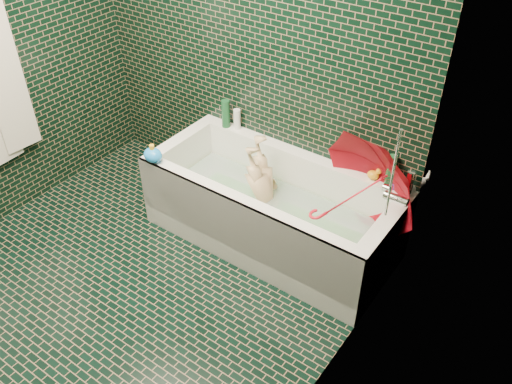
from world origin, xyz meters
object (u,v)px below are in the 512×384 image
Objects in this scene: rubber_duck at (374,174)px; bath_toy at (153,155)px; umbrella at (355,196)px; bathtub at (270,216)px; child at (265,196)px.

rubber_duck is 0.78× the size of bath_toy.
bath_toy is (-1.29, -0.68, 0.02)m from rubber_duck.
umbrella is 1.35m from bath_toy.
umbrella is at bearing 8.50° from bathtub.
child is 1.16× the size of umbrella.
bath_toy is at bearing -155.99° from bathtub.
child is at bearing -154.87° from umbrella.
rubber_duck reaches higher than bathtub.
bathtub reaches higher than child.
bathtub is 0.76m from rubber_duck.
umbrella is at bearing 81.02° from child.
child is at bearing -176.30° from rubber_duck.
child is (-0.09, 0.06, 0.10)m from bathtub.
bathtub is 0.14m from child.
bath_toy is (-0.73, -0.33, 0.40)m from bathtub.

